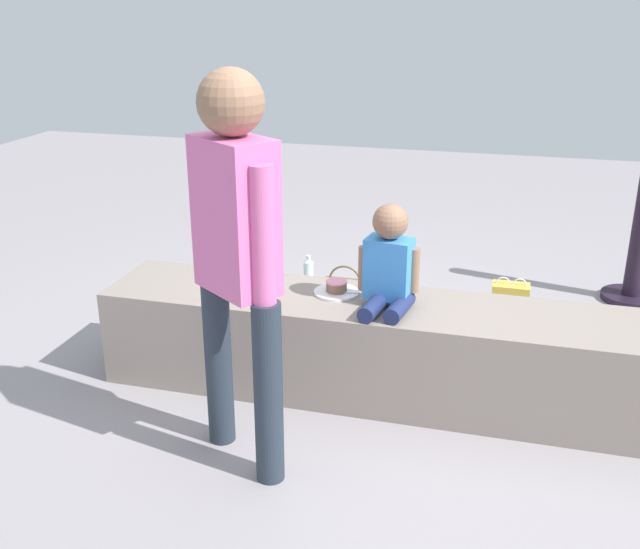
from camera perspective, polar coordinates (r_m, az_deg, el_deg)
The scene contains 12 objects.
ground_plane at distance 3.67m, azimuth 5.98°, elevation -9.22°, with size 12.00×12.00×0.00m, color gray.
concrete_ledge at distance 3.55m, azimuth 6.13°, elevation -5.89°, with size 2.87×0.52×0.48m, color gray.
child_seated at distance 3.35m, azimuth 5.34°, elevation 0.89°, with size 0.28×0.33×0.48m.
adult_standing at distance 2.79m, azimuth -6.46°, elevation 2.60°, with size 0.41×0.35×1.60m.
cake_plate at distance 3.55m, azimuth 1.29°, elevation -1.15°, with size 0.22×0.22×0.07m.
gift_bag at distance 4.46m, azimuth 14.41°, elevation -2.24°, with size 0.21×0.12×0.30m.
railing_post at distance 4.97m, azimuth 23.47°, elevation 2.77°, with size 0.36×0.36×1.14m.
water_bottle_near_gift at distance 4.92m, azimuth -0.90°, elevation 0.24°, with size 0.07×0.07×0.21m.
party_cup_red at distance 4.87m, azimuth 5.25°, elevation -0.64°, with size 0.08×0.08×0.10m, color red.
cake_box_white at distance 4.30m, azimuth 19.09°, elevation -4.77°, with size 0.27×0.31×0.10m, color white.
handbag_black_leather at distance 4.38m, azimuth -4.22°, elevation -2.05°, with size 0.31×0.11×0.35m.
handbag_brown_canvas at distance 4.49m, azimuth 1.91°, elevation -1.64°, with size 0.26×0.11×0.31m.
Camera 1 is at (0.46, -3.14, 1.83)m, focal length 41.46 mm.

